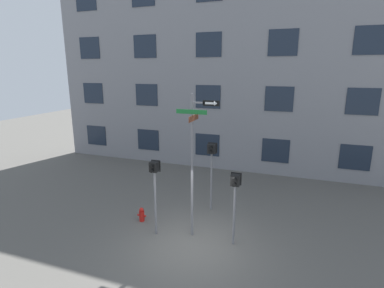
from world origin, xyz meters
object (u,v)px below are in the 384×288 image
Objects in this scene: pedestrian_signal_left at (154,179)px; street_sign_pole at (194,155)px; pedestrian_signal_across at (212,158)px; fire_hydrant at (142,215)px; pedestrian_signal_right at (235,190)px.

street_sign_pole is at bearing 16.11° from pedestrian_signal_left.
street_sign_pole is 2.31m from pedestrian_signal_across.
street_sign_pole reaches higher than fire_hydrant.
pedestrian_signal_right is 4.17m from fire_hydrant.
fire_hydrant is at bearing 174.12° from pedestrian_signal_right.
pedestrian_signal_left is at bearing -117.49° from pedestrian_signal_across.
pedestrian_signal_across is 3.62m from fire_hydrant.
pedestrian_signal_right is 0.87× the size of pedestrian_signal_across.
pedestrian_signal_right is 2.73m from pedestrian_signal_across.
pedestrian_signal_across is at bearing 122.59° from pedestrian_signal_right.
pedestrian_signal_right is at bearing -3.28° from street_sign_pole.
pedestrian_signal_left is 1.09× the size of pedestrian_signal_right.
pedestrian_signal_left is 4.92× the size of fire_hydrant.
pedestrian_signal_right reaches higher than fire_hydrant.
street_sign_pole is 1.74× the size of pedestrian_signal_across.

